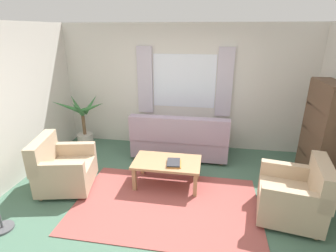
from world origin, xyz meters
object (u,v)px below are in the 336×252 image
object	(u,v)px
armchair_left	(62,168)
bookshelf	(318,139)
book_stack_on_table	(174,163)
potted_plant	(83,125)
armchair_right	(295,196)
couch	(180,140)
coffee_table	(167,164)

from	to	relation	value
armchair_left	bookshelf	distance (m)	4.21
book_stack_on_table	potted_plant	world-z (taller)	potted_plant
armchair_right	couch	bearing A→B (deg)	-122.71
armchair_right	coffee_table	bearing A→B (deg)	-96.49
coffee_table	book_stack_on_table	size ratio (longest dim) A/B	3.58
coffee_table	potted_plant	world-z (taller)	potted_plant
potted_plant	book_stack_on_table	bearing A→B (deg)	-30.22
bookshelf	armchair_left	bearing A→B (deg)	102.61
book_stack_on_table	potted_plant	bearing A→B (deg)	149.78
bookshelf	book_stack_on_table	bearing A→B (deg)	105.52
armchair_left	coffee_table	size ratio (longest dim) A/B	0.90
coffee_table	armchair_right	bearing A→B (deg)	-15.84
armchair_right	bookshelf	xyz separation A→B (m)	(0.57, 1.08, 0.42)
couch	bookshelf	world-z (taller)	bookshelf
armchair_right	coffee_table	distance (m)	1.93
armchair_right	book_stack_on_table	xyz separation A→B (m)	(-1.73, 0.44, 0.11)
coffee_table	potted_plant	xyz separation A→B (m)	(-2.05, 1.18, 0.13)
couch	book_stack_on_table	bearing A→B (deg)	92.50
armchair_right	potted_plant	distance (m)	4.26
book_stack_on_table	bookshelf	distance (m)	2.41
book_stack_on_table	potted_plant	xyz separation A→B (m)	(-2.18, 1.27, 0.05)
armchair_left	coffee_table	distance (m)	1.70
potted_plant	armchair_left	bearing A→B (deg)	-75.93
armchair_right	armchair_left	bearing A→B (deg)	-83.29
coffee_table	bookshelf	bearing A→B (deg)	12.77
coffee_table	book_stack_on_table	distance (m)	0.17
armchair_left	book_stack_on_table	bearing A→B (deg)	-93.28
book_stack_on_table	potted_plant	size ratio (longest dim) A/B	0.25
bookshelf	couch	bearing A→B (deg)	77.34
armchair_left	book_stack_on_table	distance (m)	1.81
book_stack_on_table	couch	bearing A→B (deg)	92.50
couch	coffee_table	bearing A→B (deg)	85.91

